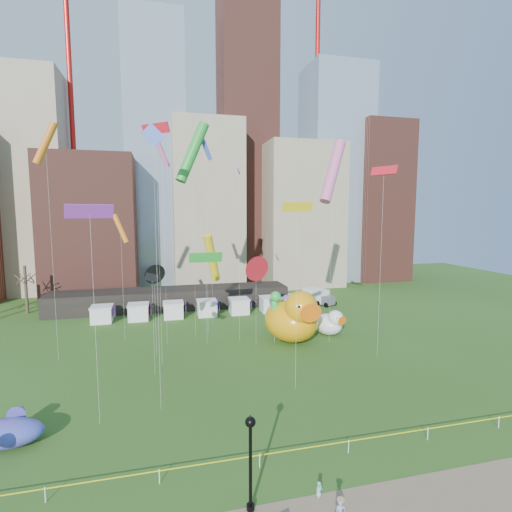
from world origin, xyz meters
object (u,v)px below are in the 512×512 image
object	(u,v)px
whale_inflatable	(7,432)
small_duck	(330,323)
seahorse_purple	(287,308)
seahorse_green	(275,304)
box_truck	(318,296)
big_duck	(293,317)
toddler	(319,489)
lamppost	(250,452)

from	to	relation	value
whale_inflatable	small_duck	bearing A→B (deg)	29.64
small_duck	whale_inflatable	xyz separation A→B (m)	(-31.16, -16.47, -0.60)
small_duck	seahorse_purple	world-z (taller)	seahorse_purple
seahorse_green	whale_inflatable	world-z (taller)	seahorse_green
seahorse_purple	whale_inflatable	world-z (taller)	seahorse_purple
seahorse_green	box_truck	bearing A→B (deg)	28.87
small_duck	whale_inflatable	distance (m)	35.25
big_duck	box_truck	world-z (taller)	big_duck
small_duck	big_duck	bearing A→B (deg)	172.36
box_truck	toddler	size ratio (longest dim) A/B	7.07
lamppost	big_duck	bearing A→B (deg)	65.83
big_duck	small_duck	bearing A→B (deg)	4.35
seahorse_purple	lamppost	bearing A→B (deg)	-96.57
box_truck	toddler	bearing A→B (deg)	-137.57
lamppost	toddler	bearing A→B (deg)	0.00
big_duck	toddler	bearing A→B (deg)	-115.98
box_truck	seahorse_green	bearing A→B (deg)	-151.06
whale_inflatable	toddler	distance (m)	20.85
whale_inflatable	toddler	bearing A→B (deg)	-25.39
seahorse_green	toddler	xyz separation A→B (m)	(-4.91, -24.80, -4.30)
big_duck	toddler	size ratio (longest dim) A/B	10.48
big_duck	lamppost	world-z (taller)	big_duck
small_duck	whale_inflatable	size ratio (longest dim) A/B	0.79
whale_inflatable	box_truck	xyz separation A→B (m)	(36.51, 33.00, 0.30)
small_duck	seahorse_purple	distance (m)	6.37
seahorse_green	box_truck	size ratio (longest dim) A/B	1.03
toddler	seahorse_purple	bearing A→B (deg)	56.36
whale_inflatable	toddler	world-z (taller)	whale_inflatable
big_duck	small_duck	xyz separation A→B (m)	(5.46, 1.37, -1.47)
seahorse_purple	box_truck	xyz separation A→B (m)	(11.25, 16.76, -2.69)
small_duck	seahorse_purple	size ratio (longest dim) A/B	0.87
seahorse_green	box_truck	distance (m)	22.29
toddler	big_duck	bearing A→B (deg)	54.77
seahorse_green	lamppost	bearing A→B (deg)	-134.25
small_duck	toddler	bearing A→B (deg)	-137.65
small_duck	lamppost	bearing A→B (deg)	-144.17
big_duck	whale_inflatable	bearing A→B (deg)	-159.33
whale_inflatable	seahorse_purple	bearing A→B (deg)	34.52
seahorse_green	whale_inflatable	bearing A→B (deg)	-171.64
small_duck	box_truck	world-z (taller)	small_duck
seahorse_green	whale_inflatable	xyz separation A→B (m)	(-23.45, -15.28, -3.78)
box_truck	small_duck	bearing A→B (deg)	-132.60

